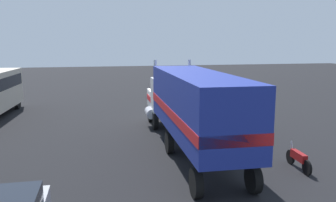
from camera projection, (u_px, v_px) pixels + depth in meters
name	position (u px, v px, depth m)	size (l,w,h in m)	color
ground_plane	(160.00, 121.00, 24.82)	(120.00, 120.00, 0.00)	black
lane_stripe_near	(214.00, 124.00, 24.07)	(4.40, 0.16, 0.01)	silver
lane_stripe_mid	(233.00, 115.00, 26.94)	(4.40, 0.16, 0.01)	silver
semi_truck	(190.00, 103.00, 17.60)	(14.27, 3.17, 4.50)	silver
person_bystander	(237.00, 127.00, 19.37)	(0.37, 0.47, 1.63)	#2D3347
motorcycle	(298.00, 159.00, 15.35)	(2.11, 0.33, 1.12)	black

